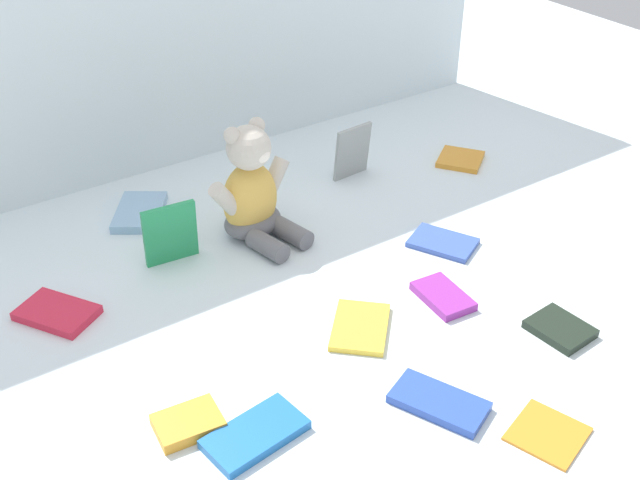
{
  "coord_description": "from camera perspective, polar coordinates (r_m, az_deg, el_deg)",
  "views": [
    {
      "loc": [
        -0.62,
        -1.01,
        0.82
      ],
      "look_at": [
        -0.0,
        -0.1,
        0.1
      ],
      "focal_mm": 44.5,
      "sensor_mm": 36.0,
      "label": 1
    }
  ],
  "objects": [
    {
      "name": "ground_plane",
      "position": [
        1.44,
        -2.12,
        -1.48
      ],
      "size": [
        3.2,
        3.2,
        0.0
      ],
      "primitive_type": "plane",
      "color": "silver"
    },
    {
      "name": "teddy_bear",
      "position": [
        1.48,
        -4.87,
        3.25
      ],
      "size": [
        0.19,
        0.18,
        0.23
      ],
      "rotation": [
        0.0,
        0.0,
        0.2
      ],
      "color": "#E5B24C",
      "rests_on": "ground_plane"
    },
    {
      "name": "book_case_1",
      "position": [
        1.17,
        8.55,
        -11.47
      ],
      "size": [
        0.12,
        0.15,
        0.01
      ],
      "primitive_type": "cube",
      "rotation": [
        0.0,
        0.0,
        3.56
      ],
      "color": "#2C4CAC",
      "rests_on": "ground_plane"
    },
    {
      "name": "book_case_2",
      "position": [
        1.69,
        2.34,
        6.37
      ],
      "size": [
        0.09,
        0.03,
        0.12
      ],
      "primitive_type": "cube",
      "rotation": [
        0.11,
        0.0,
        0.08
      ],
      "color": "#979C98",
      "rests_on": "ground_plane"
    },
    {
      "name": "book_case_3",
      "position": [
        1.33,
        16.88,
        -6.13
      ],
      "size": [
        0.08,
        0.1,
        0.01
      ],
      "primitive_type": "cube",
      "rotation": [
        0.0,
        0.0,
        3.22
      ],
      "color": "black",
      "rests_on": "ground_plane"
    },
    {
      "name": "book_case_4",
      "position": [
        1.14,
        -9.46,
        -12.88
      ],
      "size": [
        0.1,
        0.08,
        0.02
      ],
      "primitive_type": "cube",
      "rotation": [
        0.0,
        0.0,
        1.47
      ],
      "color": "orange",
      "rests_on": "ground_plane"
    },
    {
      "name": "book_case_5",
      "position": [
        1.5,
        8.82,
        -0.19
      ],
      "size": [
        0.13,
        0.14,
        0.01
      ],
      "primitive_type": "cube",
      "rotation": [
        0.0,
        0.0,
        3.61
      ],
      "color": "#3855AB",
      "rests_on": "ground_plane"
    },
    {
      "name": "book_case_6",
      "position": [
        1.61,
        -12.83,
        1.97
      ],
      "size": [
        0.15,
        0.16,
        0.02
      ],
      "primitive_type": "cube",
      "rotation": [
        0.0,
        0.0,
        5.68
      ],
      "color": "#8CB3D5",
      "rests_on": "ground_plane"
    },
    {
      "name": "book_case_7",
      "position": [
        1.8,
        10.06,
        5.74
      ],
      "size": [
        0.13,
        0.13,
        0.01
      ],
      "primitive_type": "cube",
      "rotation": [
        0.0,
        0.0,
        2.2
      ],
      "color": "orange",
      "rests_on": "ground_plane"
    },
    {
      "name": "book_case_8",
      "position": [
        1.43,
        -10.71,
        0.45
      ],
      "size": [
        0.1,
        0.03,
        0.12
      ],
      "primitive_type": "cube",
      "rotation": [
        0.06,
        0.0,
        -0.1
      ],
      "color": "#269557",
      "rests_on": "ground_plane"
    },
    {
      "name": "book_case_9",
      "position": [
        1.38,
        -18.39,
        -4.99
      ],
      "size": [
        0.13,
        0.15,
        0.01
      ],
      "primitive_type": "cube",
      "rotation": [
        0.0,
        0.0,
        0.56
      ],
      "color": "red",
      "rests_on": "ground_plane"
    },
    {
      "name": "book_case_10",
      "position": [
        1.16,
        16.06,
        -13.17
      ],
      "size": [
        0.12,
        0.12,
        0.01
      ],
      "primitive_type": "cube",
      "rotation": [
        0.0,
        0.0,
        5.03
      ],
      "color": "orange",
      "rests_on": "ground_plane"
    },
    {
      "name": "book_case_11",
      "position": [
        1.11,
        -4.68,
        -13.76
      ],
      "size": [
        0.15,
        0.09,
        0.01
      ],
      "primitive_type": "cube",
      "rotation": [
        0.0,
        0.0,
        1.7
      ],
      "color": "#1F66B4",
      "rests_on": "ground_plane"
    },
    {
      "name": "book_case_12",
      "position": [
        1.36,
        8.83,
        -4.02
      ],
      "size": [
        0.07,
        0.11,
        0.01
      ],
      "primitive_type": "cube",
      "rotation": [
        0.0,
        0.0,
        6.19
      ],
      "color": "#8F2C93",
      "rests_on": "ground_plane"
    },
    {
      "name": "book_case_13",
      "position": [
        1.28,
        2.9,
        -6.27
      ],
      "size": [
        0.15,
        0.15,
        0.01
      ],
      "primitive_type": "cube",
      "rotation": [
        0.0,
        0.0,
        2.39
      ],
      "color": "yellow",
      "rests_on": "ground_plane"
    }
  ]
}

